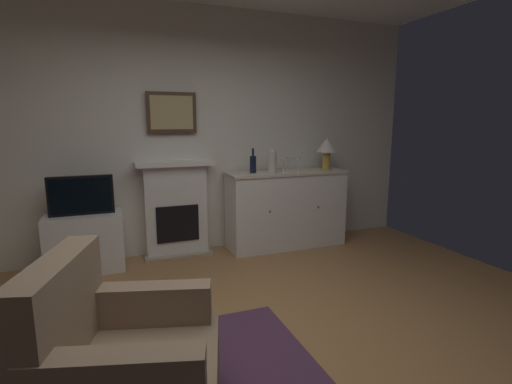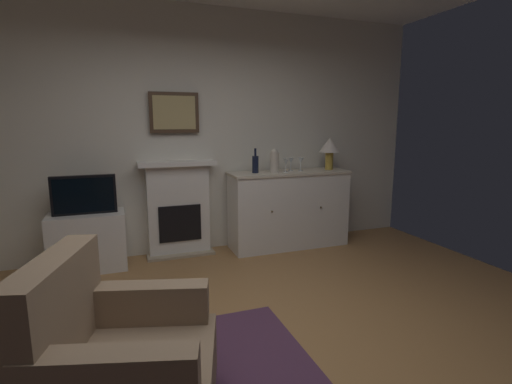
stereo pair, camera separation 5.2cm
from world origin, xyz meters
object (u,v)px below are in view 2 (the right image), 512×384
at_px(wine_glass_center, 291,161).
at_px(wine_glass_right, 301,161).
at_px(wine_glass_left, 286,162).
at_px(tv_set, 84,195).
at_px(framed_picture, 174,113).
at_px(wine_bottle, 255,164).
at_px(sideboard_cabinet, 289,209).
at_px(fireplace_unit, 178,208).
at_px(table_lamp, 330,147).
at_px(tv_cabinet, 88,242).
at_px(armchair, 117,362).
at_px(vase_decorative, 274,161).

bearing_deg(wine_glass_center, wine_glass_right, -24.02).
xyz_separation_m(wine_glass_left, tv_set, (-2.23, 0.05, -0.26)).
relative_size(wine_glass_right, tv_set, 0.27).
xyz_separation_m(framed_picture, wine_bottle, (0.89, -0.21, -0.59)).
height_order(sideboard_cabinet, tv_set, tv_set).
xyz_separation_m(wine_bottle, wine_glass_center, (0.47, 0.03, 0.01)).
height_order(fireplace_unit, wine_bottle, wine_bottle).
bearing_deg(table_lamp, framed_picture, 173.26).
xyz_separation_m(wine_bottle, wine_glass_left, (0.36, -0.07, 0.01)).
distance_m(fireplace_unit, tv_cabinet, 1.02).
bearing_deg(wine_glass_center, sideboard_cabinet, -136.42).
bearing_deg(fireplace_unit, armchair, -105.29).
bearing_deg(wine_glass_right, tv_set, 179.87).
distance_m(sideboard_cabinet, wine_bottle, 0.72).
xyz_separation_m(table_lamp, tv_cabinet, (-2.86, 0.02, -0.92)).
bearing_deg(tv_cabinet, wine_glass_left, -1.84).
bearing_deg(armchair, tv_cabinet, 96.53).
distance_m(fireplace_unit, vase_decorative, 1.25).
xyz_separation_m(sideboard_cabinet, wine_bottle, (-0.44, 0.01, 0.58)).
bearing_deg(vase_decorative, wine_glass_left, -2.55).
bearing_deg(framed_picture, wine_glass_center, -7.80).
xyz_separation_m(tv_cabinet, tv_set, (0.00, -0.02, 0.50)).
bearing_deg(wine_glass_left, framed_picture, 167.47).
bearing_deg(wine_glass_left, wine_bottle, 169.71).
bearing_deg(wine_glass_center, wine_glass_left, -140.14).
xyz_separation_m(fireplace_unit, wine_glass_right, (1.48, -0.19, 0.52)).
distance_m(wine_glass_center, wine_glass_right, 0.12).
height_order(fireplace_unit, framed_picture, framed_picture).
xyz_separation_m(wine_glass_center, vase_decorative, (-0.26, -0.09, 0.02)).
relative_size(sideboard_cabinet, tv_cabinet, 1.98).
height_order(framed_picture, armchair, framed_picture).
bearing_deg(framed_picture, tv_cabinet, -167.99).
bearing_deg(table_lamp, fireplace_unit, 174.62).
height_order(wine_bottle, wine_glass_right, wine_bottle).
relative_size(fireplace_unit, armchair, 1.11).
bearing_deg(tv_set, sideboard_cabinet, 0.20).
height_order(wine_bottle, wine_glass_left, wine_bottle).
bearing_deg(tv_cabinet, framed_picture, 12.01).
bearing_deg(wine_glass_center, framed_picture, 172.20).
distance_m(framed_picture, tv_cabinet, 1.67).
relative_size(wine_bottle, wine_glass_center, 1.76).
height_order(tv_set, armchair, tv_set).
height_order(table_lamp, wine_glass_right, table_lamp).
bearing_deg(vase_decorative, framed_picture, 166.20).
bearing_deg(framed_picture, vase_decorative, -13.80).
xyz_separation_m(fireplace_unit, sideboard_cabinet, (1.33, -0.18, -0.07)).
height_order(framed_picture, table_lamp, framed_picture).
bearing_deg(wine_glass_right, sideboard_cabinet, 174.70).
bearing_deg(wine_glass_right, wine_glass_left, -168.98).
bearing_deg(framed_picture, wine_glass_left, -12.53).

